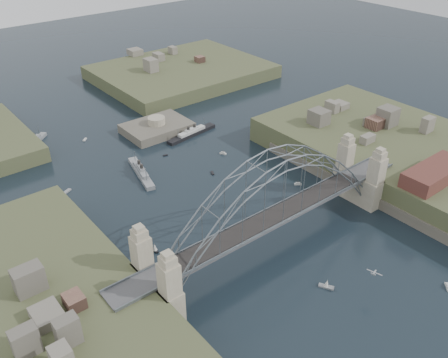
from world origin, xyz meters
The scene contains 19 objects.
ground centered at (0.00, 0.00, 0.00)m, with size 500.00×500.00×0.00m, color black.
bridge centered at (0.00, 0.00, 12.32)m, with size 84.00×13.80×24.60m.
shore_east centered at (57.32, 0.00, 1.97)m, with size 50.50×90.00×12.00m.
headland_ne centered at (50.00, 110.00, 0.75)m, with size 70.00×55.00×9.50m, color #424829.
fort_island centered at (12.00, 70.00, -0.34)m, with size 22.00×16.00×9.40m.
wharf_shed centered at (44.00, -14.00, 10.00)m, with size 20.00×8.00×4.00m, color #592D26.
naval_cruiser_near centered at (-7.42, 47.95, 0.88)m, with size 6.89×19.03×5.69m.
naval_cruiser_far centered at (-25.07, 87.24, 0.77)m, with size 12.05×11.43×4.93m.
ocean_liner centered at (19.68, 60.09, 0.77)m, with size 20.40×5.39×4.96m.
aeroplane centered at (5.23, -24.47, 5.71)m, with size 1.82×3.20×0.47m.
small_boat_a centered at (-22.71, 15.69, 0.92)m, with size 1.04×2.15×2.38m.
small_boat_b centered at (9.52, 35.31, 0.15)m, with size 1.48×2.11×0.45m.
small_boat_c centered at (-0.59, -17.55, 0.71)m, with size 2.59×3.36×2.38m.
small_boat_d centered at (19.56, 42.77, 0.29)m, with size 1.72×2.25×1.43m.
small_boat_e centered at (-28.57, 52.88, 0.15)m, with size 3.21×2.32×0.45m.
small_boat_f centered at (4.68, 53.45, 0.15)m, with size 1.59×0.82×0.45m.
small_boat_g centered at (19.55, -33.95, 0.28)m, with size 2.41×2.39×1.43m.
small_boat_h centered at (-10.53, 79.82, 0.15)m, with size 2.02×2.01×0.45m.
small_boat_i centered at (24.77, 14.96, 0.29)m, with size 2.08×1.83×1.43m.
Camera 1 is at (-64.81, -62.35, 73.25)m, focal length 38.44 mm.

